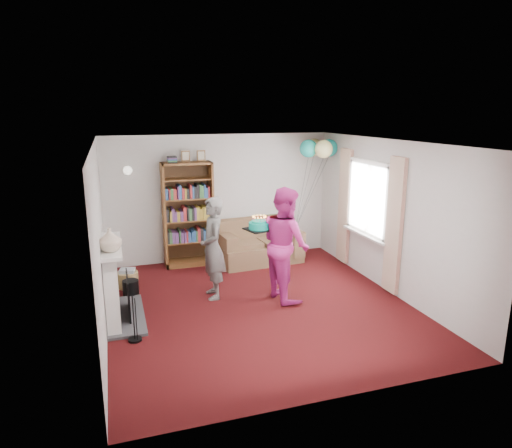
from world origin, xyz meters
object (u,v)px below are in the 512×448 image
object	(u,v)px
sofa	(258,245)
person_magenta	(285,244)
bookcase	(188,215)
birthday_cake	(259,226)
person_striped	(213,248)

from	to	relation	value
sofa	person_magenta	xyz separation A→B (m)	(-0.16, -1.89, 0.58)
person_magenta	bookcase	bearing A→B (deg)	22.51
bookcase	person_magenta	world-z (taller)	bookcase
sofa	person_magenta	size ratio (longest dim) A/B	0.88
bookcase	birthday_cake	xyz separation A→B (m)	(0.80, -1.98, 0.21)
bookcase	person_striped	distance (m)	1.76
bookcase	sofa	size ratio (longest dim) A/B	1.39
sofa	person_magenta	bearing A→B (deg)	-99.87
person_magenta	sofa	bearing A→B (deg)	-11.70
person_striped	person_magenta	size ratio (longest dim) A/B	0.91
person_magenta	birthday_cake	world-z (taller)	person_magenta
bookcase	birthday_cake	bearing A→B (deg)	-67.99
bookcase	person_striped	size ratio (longest dim) A/B	1.35
sofa	person_striped	xyz separation A→B (m)	(-1.25, -1.51, 0.50)
person_striped	person_magenta	xyz separation A→B (m)	(1.09, -0.37, 0.08)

